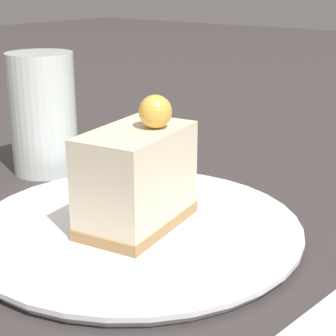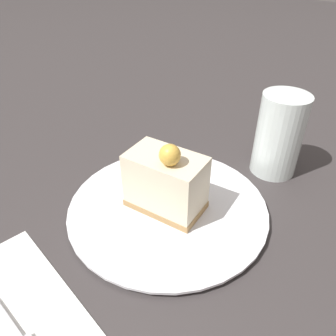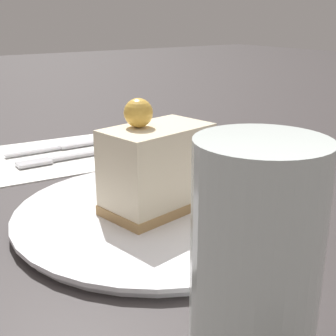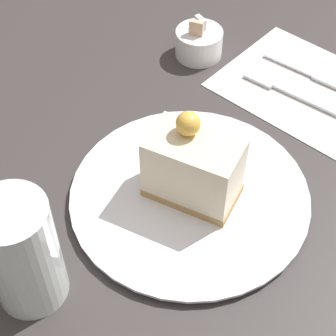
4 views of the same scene
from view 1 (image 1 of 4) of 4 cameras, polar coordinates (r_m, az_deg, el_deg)
name	(u,v)px [view 1 (image 1 of 4)]	position (r m, az deg, el deg)	size (l,w,h in m)	color
ground_plane	(146,245)	(0.47, -2.30, -7.85)	(4.00, 4.00, 0.00)	#383333
plate	(137,228)	(0.48, -3.21, -6.12)	(0.28, 0.28, 0.01)	white
cake_slice	(137,177)	(0.46, -3.15, -0.87)	(0.08, 0.11, 0.11)	#AD8451
drinking_glass	(43,113)	(0.64, -12.57, 5.43)	(0.07, 0.07, 0.13)	silver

